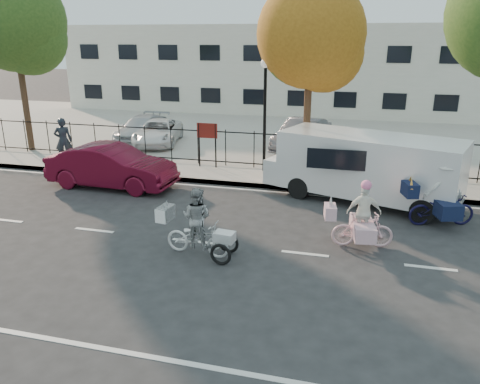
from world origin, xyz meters
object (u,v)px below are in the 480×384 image
(lamppost, at_px, (265,95))
(zebra_trike, at_px, (197,229))
(lot_car_c, at_px, (302,135))
(red_sedan, at_px, (112,166))
(bull_bike, at_px, (442,199))
(pedestrian, at_px, (63,140))
(lot_car_a, at_px, (142,128))
(unicorn_bike, at_px, (362,223))
(lot_car_d, at_px, (362,143))
(lot_car_b, at_px, (158,132))
(white_van, at_px, (365,166))

(lamppost, distance_m, zebra_trike, 7.88)
(zebra_trike, distance_m, lot_car_c, 11.61)
(zebra_trike, distance_m, red_sedan, 6.64)
(bull_bike, bearing_deg, lot_car_c, 16.44)
(lamppost, xyz_separation_m, pedestrian, (-8.41, -0.88, -2.01))
(lot_car_a, bearing_deg, bull_bike, -32.50)
(lot_car_a, bearing_deg, lamppost, -30.95)
(pedestrian, distance_m, lot_car_c, 10.60)
(lamppost, relative_size, unicorn_bike, 2.35)
(red_sedan, bearing_deg, lot_car_d, -50.88)
(bull_bike, bearing_deg, lot_car_b, 42.43)
(pedestrian, relative_size, lot_car_a, 0.45)
(lot_car_c, bearing_deg, lot_car_b, -162.04)
(lamppost, height_order, zebra_trike, lamppost)
(lot_car_c, bearing_deg, lot_car_a, -166.27)
(lamppost, bearing_deg, pedestrian, -174.01)
(unicorn_bike, xyz_separation_m, pedestrian, (-12.24, 5.10, 0.43))
(red_sedan, bearing_deg, bull_bike, -92.17)
(zebra_trike, bearing_deg, lot_car_b, 34.77)
(lot_car_b, bearing_deg, bull_bike, -43.35)
(unicorn_bike, height_order, red_sedan, unicorn_bike)
(lamppost, height_order, lot_car_d, lamppost)
(bull_bike, distance_m, lot_car_d, 7.75)
(lot_car_b, bearing_deg, unicorn_bike, -55.71)
(white_van, distance_m, pedestrian, 12.34)
(lot_car_b, bearing_deg, white_van, -42.32)
(unicorn_bike, xyz_separation_m, white_van, (0.01, 3.69, 0.56))
(bull_bike, distance_m, red_sedan, 11.08)
(bull_bike, height_order, lot_car_a, bull_bike)
(lamppost, bearing_deg, lot_car_d, 43.38)
(lamppost, height_order, white_van, lamppost)
(lot_car_d, bearing_deg, white_van, -96.87)
(lamppost, xyz_separation_m, bull_bike, (6.04, -3.88, -2.32))
(red_sedan, distance_m, lot_car_a, 7.40)
(zebra_trike, relative_size, red_sedan, 0.44)
(zebra_trike, height_order, bull_bike, bull_bike)
(bull_bike, bearing_deg, lamppost, 41.14)
(zebra_trike, bearing_deg, pedestrian, 57.72)
(lamppost, relative_size, red_sedan, 0.92)
(lamppost, distance_m, bull_bike, 7.54)
(unicorn_bike, distance_m, pedestrian, 13.27)
(red_sedan, xyz_separation_m, lot_car_d, (8.73, 6.51, -0.03))
(bull_bike, height_order, lot_car_b, bull_bike)
(lot_car_d, bearing_deg, lot_car_c, 160.65)
(zebra_trike, height_order, lot_car_d, zebra_trike)
(lamppost, relative_size, zebra_trike, 2.09)
(white_van, xyz_separation_m, lot_car_d, (-0.13, 5.81, -0.49))
(white_van, bearing_deg, bull_bike, -17.16)
(unicorn_bike, height_order, lot_car_d, unicorn_bike)
(zebra_trike, relative_size, lot_car_d, 0.60)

